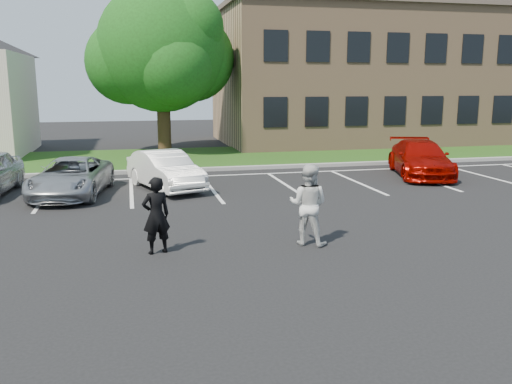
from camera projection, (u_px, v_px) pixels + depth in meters
ground_plane at (267, 257)px, 11.75m from camera, size 90.00×90.00×0.00m
curb at (197, 170)px, 23.19m from camera, size 40.00×0.30×0.15m
grass_strip at (187, 158)px, 27.01m from camera, size 44.00×8.00×0.08m
stall_lines at (244, 182)px, 20.61m from camera, size 34.00×5.36×0.01m
office_building at (392, 76)px, 35.05m from camera, size 22.40×10.40×8.30m
tree at (163, 51)px, 28.05m from camera, size 7.80×7.20×8.80m
man_black_suit at (156, 215)px, 11.88m from camera, size 0.72×0.57×1.72m
man_white_shirt at (308, 205)px, 12.53m from camera, size 1.16×1.10×1.90m
car_silver_minivan at (71, 177)px, 18.04m from camera, size 2.83×4.82×1.26m
car_white_sedan at (165, 170)px, 19.20m from camera, size 2.70×4.36×1.36m
car_red_compact at (420, 159)px, 21.93m from camera, size 3.32×5.24×1.41m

